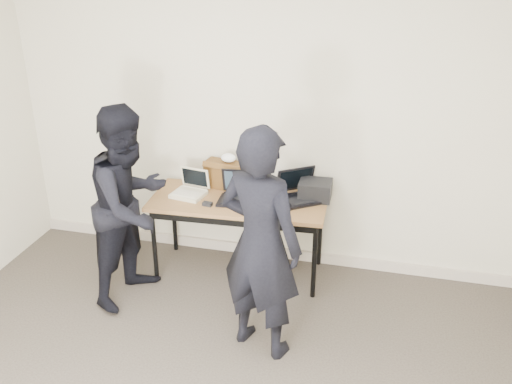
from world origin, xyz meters
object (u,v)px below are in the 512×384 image
(laptop_center, at_px, (238,194))
(desk, at_px, (238,206))
(laptop_right, at_px, (300,192))
(person_typist, at_px, (260,244))
(person_observer, at_px, (131,205))
(leather_satchel, at_px, (225,174))
(laptop_beige, at_px, (190,190))
(equipment_box, at_px, (315,190))

(laptop_center, bearing_deg, desk, -95.78)
(laptop_right, height_order, person_typist, person_typist)
(laptop_center, xyz_separation_m, person_observer, (-0.74, -0.52, 0.05))
(leather_satchel, bearing_deg, laptop_center, -40.74)
(leather_satchel, xyz_separation_m, person_typist, (0.60, -1.15, 0.01))
(laptop_beige, distance_m, leather_satchel, 0.35)
(desk, distance_m, laptop_center, 0.12)
(person_typist, bearing_deg, leather_satchel, -43.72)
(laptop_center, relative_size, person_observer, 0.21)
(equipment_box, bearing_deg, desk, -163.04)
(person_typist, distance_m, person_observer, 1.23)
(leather_satchel, bearing_deg, desk, -41.71)
(person_observer, bearing_deg, laptop_beige, -15.83)
(laptop_right, bearing_deg, leather_satchel, 138.50)
(equipment_box, bearing_deg, laptop_right, -165.55)
(laptop_center, distance_m, equipment_box, 0.66)
(person_typist, bearing_deg, laptop_beige, -28.57)
(laptop_beige, distance_m, laptop_right, 0.95)
(person_typist, relative_size, person_observer, 1.04)
(laptop_right, height_order, leather_satchel, same)
(laptop_beige, xyz_separation_m, laptop_right, (0.94, 0.16, 0.01))
(laptop_right, xyz_separation_m, leather_satchel, (-0.68, 0.07, 0.07))
(laptop_beige, height_order, leather_satchel, leather_satchel)
(laptop_beige, relative_size, laptop_center, 0.91)
(leather_satchel, height_order, equipment_box, leather_satchel)
(laptop_center, distance_m, laptop_right, 0.52)
(laptop_right, distance_m, equipment_box, 0.13)
(desk, bearing_deg, leather_satchel, 125.57)
(laptop_beige, bearing_deg, person_observer, -111.60)
(laptop_beige, height_order, person_typist, person_typist)
(leather_satchel, distance_m, equipment_box, 0.81)
(laptop_beige, bearing_deg, desk, 8.95)
(leather_satchel, height_order, person_observer, person_observer)
(equipment_box, bearing_deg, person_typist, -100.83)
(laptop_right, bearing_deg, equipment_box, -21.34)
(laptop_right, distance_m, person_typist, 1.08)
(desk, xyz_separation_m, person_typist, (0.42, -0.92, 0.20))
(laptop_center, xyz_separation_m, leather_satchel, (-0.18, 0.22, 0.07))
(person_typist, bearing_deg, person_observer, -0.72)
(laptop_right, bearing_deg, desk, 161.79)
(leather_satchel, bearing_deg, laptop_beige, -128.79)
(laptop_beige, bearing_deg, laptop_right, 18.87)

